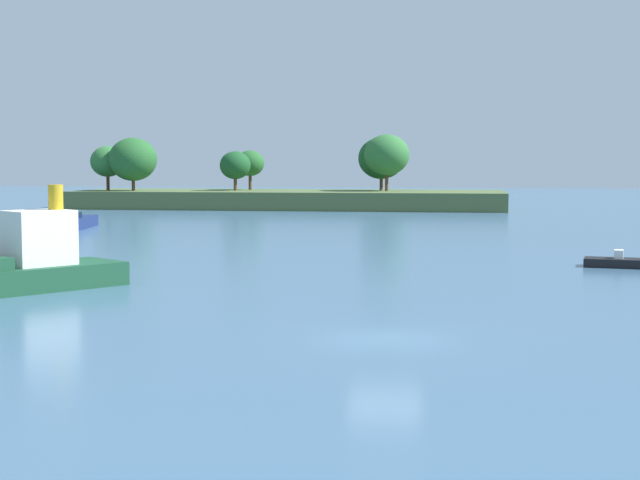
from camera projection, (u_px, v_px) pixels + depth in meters
The scene contains 4 objects.
ground_plane at pixel (385, 339), 32.03m from camera, with size 400.00×400.00×0.00m, color #3D607F.
treeline_island at pixel (283, 188), 125.58m from camera, with size 56.48×17.09×9.74m.
tugboat at pixel (31, 263), 44.39m from camera, with size 7.83×8.82×4.94m.
small_motorboat at pixel (625, 263), 53.97m from camera, with size 4.86×2.48×1.00m.
Camera 1 is at (2.51, -31.63, 5.96)m, focal length 52.88 mm.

